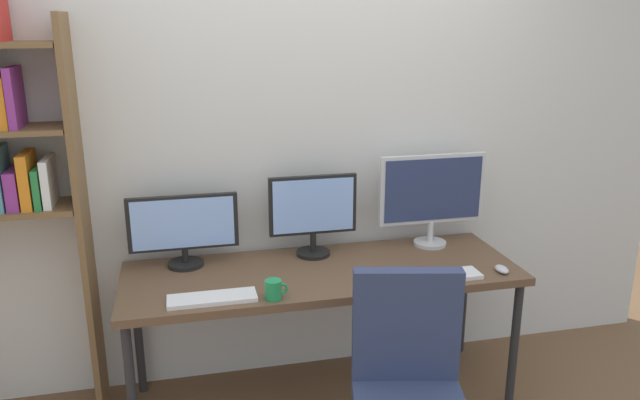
% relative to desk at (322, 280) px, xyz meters
% --- Properties ---
extents(wall_back, '(4.37, 0.10, 2.60)m').
position_rel_desk_xyz_m(wall_back, '(0.00, 0.42, 0.61)').
color(wall_back, silver).
rests_on(wall_back, ground_plane).
extents(desk, '(1.97, 0.68, 0.74)m').
position_rel_desk_xyz_m(desk, '(0.00, 0.00, 0.00)').
color(desk, brown).
rests_on(desk, ground_plane).
extents(monitor_left, '(0.55, 0.18, 0.37)m').
position_rel_desk_xyz_m(monitor_left, '(-0.66, 0.21, 0.26)').
color(monitor_left, black).
rests_on(monitor_left, desk).
extents(monitor_center, '(0.46, 0.18, 0.43)m').
position_rel_desk_xyz_m(monitor_center, '(0.00, 0.21, 0.30)').
color(monitor_center, black).
rests_on(monitor_center, desk).
extents(monitor_right, '(0.60, 0.18, 0.51)m').
position_rel_desk_xyz_m(monitor_right, '(0.66, 0.21, 0.35)').
color(monitor_right, silver).
rests_on(monitor_right, desk).
extents(keyboard_left, '(0.40, 0.13, 0.02)m').
position_rel_desk_xyz_m(keyboard_left, '(-0.56, -0.23, 0.06)').
color(keyboard_left, silver).
rests_on(keyboard_left, desk).
extents(keyboard_right, '(0.35, 0.13, 0.02)m').
position_rel_desk_xyz_m(keyboard_right, '(0.56, -0.23, 0.06)').
color(keyboard_right, silver).
rests_on(keyboard_right, desk).
extents(computer_mouse, '(0.06, 0.10, 0.03)m').
position_rel_desk_xyz_m(computer_mouse, '(0.86, -0.23, 0.07)').
color(computer_mouse, silver).
rests_on(computer_mouse, desk).
extents(coffee_mug, '(0.11, 0.08, 0.09)m').
position_rel_desk_xyz_m(coffee_mug, '(-0.29, -0.28, 0.10)').
color(coffee_mug, '#1E8C4C').
rests_on(coffee_mug, desk).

